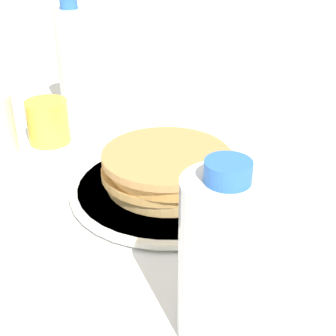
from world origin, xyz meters
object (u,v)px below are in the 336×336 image
at_px(pancake_stack, 168,168).
at_px(water_bottle_far, 222,261).
at_px(plate, 168,188).
at_px(water_bottle_mid, 74,61).
at_px(juice_glass, 48,122).

distance_m(pancake_stack, water_bottle_far, 0.27).
height_order(plate, water_bottle_mid, water_bottle_mid).
relative_size(pancake_stack, water_bottle_far, 1.04).
xyz_separation_m(plate, water_bottle_far, (-0.16, 0.20, 0.08)).
bearing_deg(water_bottle_mid, pancake_stack, 148.20).
height_order(juice_glass, water_bottle_far, water_bottle_far).
relative_size(plate, pancake_stack, 1.46).
bearing_deg(plate, pancake_stack, -78.86).
distance_m(plate, pancake_stack, 0.03).
distance_m(water_bottle_mid, water_bottle_far, 0.62).
bearing_deg(water_bottle_mid, juice_glass, 109.14).
relative_size(water_bottle_mid, water_bottle_far, 1.19).
bearing_deg(plate, water_bottle_mid, -32.01).
relative_size(plate, water_bottle_far, 1.52).
distance_m(plate, water_bottle_mid, 0.38).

